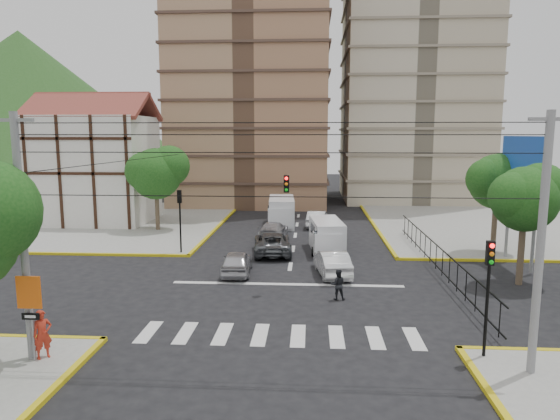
# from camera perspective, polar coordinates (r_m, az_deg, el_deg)

# --- Properties ---
(ground) EXTENTS (160.00, 160.00, 0.00)m
(ground) POSITION_cam_1_polar(r_m,az_deg,el_deg) (27.23, 0.72, -9.23)
(ground) COLOR black
(ground) RESTS_ON ground
(sidewalk_nw) EXTENTS (26.00, 26.00, 0.15)m
(sidewalk_nw) POSITION_cam_1_polar(r_m,az_deg,el_deg) (51.25, -21.01, -1.23)
(sidewalk_nw) COLOR gray
(sidewalk_nw) RESTS_ON ground
(sidewalk_ne) EXTENTS (26.00, 26.00, 0.15)m
(sidewalk_ne) POSITION_cam_1_polar(r_m,az_deg,el_deg) (50.24, 25.42, -1.68)
(sidewalk_ne) COLOR gray
(sidewalk_ne) RESTS_ON ground
(crosswalk_stripes) EXTENTS (12.00, 2.40, 0.01)m
(crosswalk_stripes) POSITION_cam_1_polar(r_m,az_deg,el_deg) (21.60, -0.10, -14.11)
(crosswalk_stripes) COLOR silver
(crosswalk_stripes) RESTS_ON ground
(stop_line) EXTENTS (13.00, 0.40, 0.01)m
(stop_line) POSITION_cam_1_polar(r_m,az_deg,el_deg) (28.37, 0.85, -8.48)
(stop_line) COLOR silver
(stop_line) RESTS_ON ground
(tower_tan) EXTENTS (18.00, 16.00, 48.00)m
(tower_tan) POSITION_cam_1_polar(r_m,az_deg,el_deg) (64.24, -3.28, 22.74)
(tower_tan) COLOR #9A6A4D
(tower_tan) RESTS_ON ground
(tower_beige) EXTENTS (17.00, 16.00, 48.00)m
(tower_beige) POSITION_cam_1_polar(r_m,az_deg,el_deg) (68.89, 15.21, 21.50)
(tower_beige) COLOR tan
(tower_beige) RESTS_ON ground
(tudor_building) EXTENTS (10.80, 8.05, 12.23)m
(tudor_building) POSITION_cam_1_polar(r_m,az_deg,el_deg) (50.26, -20.28, 4.58)
(tudor_building) COLOR silver
(tudor_building) RESTS_ON ground
(distant_hill) EXTENTS (70.00, 70.00, 28.00)m
(distant_hill) POSITION_cam_1_polar(r_m,az_deg,el_deg) (111.32, -27.29, 10.62)
(distant_hill) COLOR #25531B
(distant_hill) RESTS_ON ground
(park_fence) EXTENTS (0.10, 22.50, 1.66)m
(park_fence) POSITION_cam_1_polar(r_m,az_deg,el_deg) (32.44, 17.34, -6.68)
(park_fence) COLOR black
(park_fence) RESTS_ON ground
(billboard) EXTENTS (0.36, 6.20, 8.10)m
(billboard) POSITION_cam_1_polar(r_m,az_deg,el_deg) (34.57, 26.03, 3.86)
(billboard) COLOR slate
(billboard) RESTS_ON ground
(tree_park_a) EXTENTS (4.41, 3.60, 6.83)m
(tree_park_a) POSITION_cam_1_polar(r_m,az_deg,el_deg) (30.47, 26.35, 1.44)
(tree_park_a) COLOR #473828
(tree_park_a) RESTS_ON ground
(tree_park_c) EXTENTS (4.65, 3.80, 7.25)m
(tree_park_c) POSITION_cam_1_polar(r_m,az_deg,el_deg) (37.29, 23.70, 3.27)
(tree_park_c) COLOR #473828
(tree_park_c) RESTS_ON ground
(tree_tudor) EXTENTS (5.39, 4.40, 7.43)m
(tree_tudor) POSITION_cam_1_polar(r_m,az_deg,el_deg) (44.03, -13.88, 4.31)
(tree_tudor) COLOR #473828
(tree_tudor) RESTS_ON ground
(traffic_light_se) EXTENTS (0.28, 0.22, 4.40)m
(traffic_light_se) POSITION_cam_1_polar(r_m,az_deg,el_deg) (19.92, 22.73, -7.32)
(traffic_light_se) COLOR black
(traffic_light_se) RESTS_ON ground
(traffic_light_nw) EXTENTS (0.28, 0.22, 4.40)m
(traffic_light_nw) POSITION_cam_1_polar(r_m,az_deg,el_deg) (35.28, -11.37, -0.07)
(traffic_light_nw) COLOR black
(traffic_light_nw) RESTS_ON ground
(traffic_light_hanging) EXTENTS (18.00, 9.12, 0.92)m
(traffic_light_hanging) POSITION_cam_1_polar(r_m,az_deg,el_deg) (24.01, 0.50, 2.77)
(traffic_light_hanging) COLOR black
(traffic_light_hanging) RESTS_ON ground
(utility_pole_sw) EXTENTS (1.40, 0.28, 9.00)m
(utility_pole_sw) POSITION_cam_1_polar(r_m,az_deg,el_deg) (20.09, -27.31, -2.64)
(utility_pole_sw) COLOR slate
(utility_pole_sw) RESTS_ON ground
(utility_pole_se) EXTENTS (1.40, 0.28, 9.00)m
(utility_pole_se) POSITION_cam_1_polar(r_m,az_deg,el_deg) (18.90, 27.64, -3.32)
(utility_pole_se) COLOR slate
(utility_pole_se) RESTS_ON ground
(district_sign) EXTENTS (0.90, 0.12, 3.20)m
(district_sign) POSITION_cam_1_polar(r_m,az_deg,el_deg) (20.34, -26.71, -9.20)
(district_sign) COLOR slate
(district_sign) RESTS_ON ground
(van_right_lane) EXTENTS (2.55, 5.27, 2.29)m
(van_right_lane) POSITION_cam_1_polar(r_m,az_deg,el_deg) (35.68, 5.36, -3.11)
(van_right_lane) COLOR silver
(van_right_lane) RESTS_ON ground
(van_left_lane) EXTENTS (2.59, 5.83, 2.57)m
(van_left_lane) POSITION_cam_1_polar(r_m,az_deg,el_deg) (45.74, 0.16, -0.29)
(van_left_lane) COLOR silver
(van_left_lane) RESTS_ON ground
(car_silver_front_left) EXTENTS (1.92, 4.33, 1.45)m
(car_silver_front_left) POSITION_cam_1_polar(r_m,az_deg,el_deg) (30.32, -4.95, -5.97)
(car_silver_front_left) COLOR #B1B0B5
(car_silver_front_left) RESTS_ON ground
(car_white_front_right) EXTENTS (2.28, 4.79, 1.52)m
(car_white_front_right) POSITION_cam_1_polar(r_m,az_deg,el_deg) (30.14, 5.97, -6.01)
(car_white_front_right) COLOR white
(car_white_front_right) RESTS_ON ground
(car_grey_mid_left) EXTENTS (3.06, 5.70, 1.52)m
(car_grey_mid_left) POSITION_cam_1_polar(r_m,az_deg,el_deg) (35.31, -0.88, -3.78)
(car_grey_mid_left) COLOR #55595D
(car_grey_mid_left) RESTS_ON ground
(car_silver_rear_left) EXTENTS (2.42, 4.72, 1.31)m
(car_silver_rear_left) POSITION_cam_1_polar(r_m,az_deg,el_deg) (40.72, -0.77, -2.25)
(car_silver_rear_left) COLOR #B6B6BB
(car_silver_rear_left) RESTS_ON ground
(car_darkgrey_mid_right) EXTENTS (1.95, 3.83, 1.25)m
(car_darkgrey_mid_right) POSITION_cam_1_polar(r_m,az_deg,el_deg) (40.78, 5.69, -2.32)
(car_darkgrey_mid_right) COLOR #242527
(car_darkgrey_mid_right) RESTS_ON ground
(car_white_rear_right) EXTENTS (2.00, 4.65, 1.49)m
(car_white_rear_right) POSITION_cam_1_polar(r_m,az_deg,el_deg) (45.52, 4.24, -0.99)
(car_white_rear_right) COLOR silver
(car_white_rear_right) RESTS_ON ground
(pedestrian_sw_corner) EXTENTS (0.79, 0.77, 1.83)m
(pedestrian_sw_corner) POSITION_cam_1_polar(r_m,az_deg,el_deg) (20.87, -25.51, -12.70)
(pedestrian_sw_corner) COLOR #B42D1B
(pedestrian_sw_corner) RESTS_ON sidewalk_sw
(pedestrian_crosswalk) EXTENTS (0.77, 0.60, 1.58)m
(pedestrian_crosswalk) POSITION_cam_1_polar(r_m,az_deg,el_deg) (25.82, 6.62, -8.46)
(pedestrian_crosswalk) COLOR black
(pedestrian_crosswalk) RESTS_ON ground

